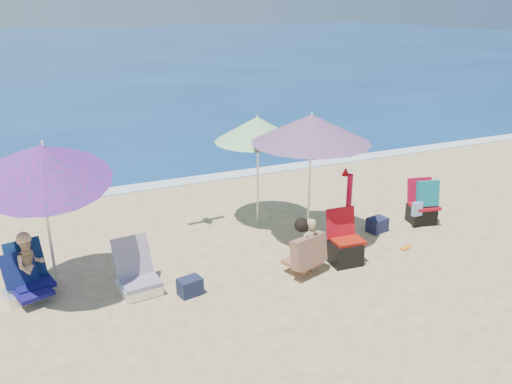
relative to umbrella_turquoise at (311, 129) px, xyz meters
name	(u,v)px	position (x,y,z in m)	size (l,w,h in m)	color
ground	(301,277)	(-0.74, -1.09, -2.01)	(120.00, 120.00, 0.00)	#D8BC84
sea	(50,49)	(-0.74, 43.91, -2.06)	(120.00, 80.00, 0.12)	navy
foam	(195,180)	(-0.74, 4.01, -1.99)	(120.00, 0.50, 0.04)	white
umbrella_turquoise	(311,129)	(0.00, 0.00, 0.00)	(2.19, 2.19, 2.29)	white
umbrella_striped	(257,129)	(-0.46, 1.12, -0.20)	(1.61, 1.61, 2.08)	silver
umbrella_blue	(42,163)	(-4.16, -0.19, -0.01)	(1.90, 1.96, 2.44)	silver
furled_umbrella	(348,199)	(0.72, -0.12, -1.30)	(0.23, 0.20, 1.30)	#B40C2F
chair_navy	(24,288)	(-4.62, -0.04, -1.84)	(0.72, 0.77, 0.66)	#110E4F
chair_rainbow	(138,279)	(-3.10, -0.49, -1.81)	(0.60, 0.74, 0.76)	#C64649
camp_chair_left	(344,248)	(0.13, -0.95, -1.76)	(0.58, 0.55, 0.86)	#9E1A0B
camp_chair_right	(422,207)	(2.37, -0.19, -1.70)	(0.66, 0.61, 0.88)	#A70B17
person_center	(308,248)	(-0.62, -1.06, -1.56)	(0.67, 0.64, 0.93)	tan
person_left	(29,265)	(-4.51, 0.12, -1.59)	(0.65, 0.75, 0.94)	tan
bag_navy_a	(190,287)	(-2.45, -0.90, -1.89)	(0.37, 0.29, 0.25)	#192038
bag_navy_b	(377,225)	(1.37, -0.16, -1.88)	(0.39, 0.32, 0.26)	#1B1E3B
bag_black_b	(329,248)	(0.08, -0.59, -1.91)	(0.27, 0.19, 0.20)	black
orange_item	(405,248)	(1.36, -0.97, -2.00)	(0.23, 0.16, 0.03)	orange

